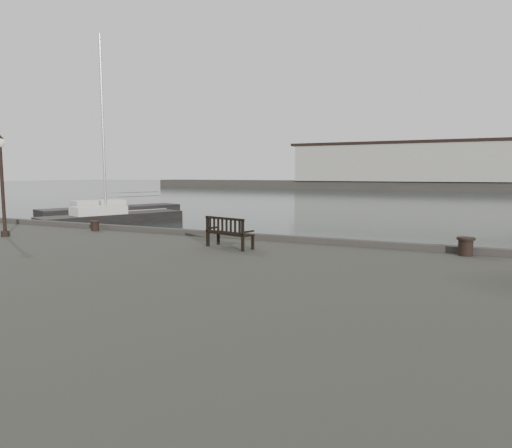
% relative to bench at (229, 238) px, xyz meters
% --- Properties ---
extents(ground, '(400.00, 400.00, 0.00)m').
position_rel_bench_xyz_m(ground, '(-0.06, 2.01, -1.83)').
color(ground, black).
rests_on(ground, ground).
extents(pontoon, '(2.00, 24.00, 0.50)m').
position_rel_bench_xyz_m(pontoon, '(-20.06, 12.01, -1.58)').
color(pontoon, '#A09E94').
rests_on(pontoon, ground).
extents(breakwater, '(140.00, 9.50, 12.20)m').
position_rel_bench_xyz_m(breakwater, '(-4.62, 94.01, 2.46)').
color(breakwater, '#383530').
rests_on(breakwater, ground).
extents(bench, '(1.57, 0.90, 0.86)m').
position_rel_bench_xyz_m(bench, '(0.00, 0.00, 0.00)').
color(bench, black).
rests_on(bench, quay).
extents(bollard_left, '(0.42, 0.42, 0.37)m').
position_rel_bench_xyz_m(bollard_left, '(-6.35, 1.32, -0.09)').
color(bollard_left, black).
rests_on(bollard_left, quay).
extents(bollard_right, '(0.56, 0.56, 0.47)m').
position_rel_bench_xyz_m(bollard_right, '(6.11, 1.50, -0.04)').
color(bollard_right, black).
rests_on(bollard_right, quay).
extents(lamp_post, '(0.34, 0.34, 3.41)m').
position_rel_bench_xyz_m(lamp_post, '(-7.97, -1.11, 1.92)').
color(lamp_post, black).
rests_on(lamp_post, quay).
extents(yacht_b, '(7.26, 12.26, 15.82)m').
position_rel_bench_xyz_m(yacht_b, '(-22.10, 19.32, -1.59)').
color(yacht_b, black).
rests_on(yacht_b, ground).
extents(yacht_c, '(6.04, 10.46, 13.72)m').
position_rel_bench_xyz_m(yacht_c, '(-16.98, 13.82, -1.59)').
color(yacht_c, black).
rests_on(yacht_c, ground).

